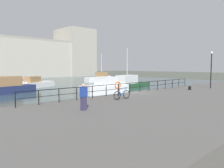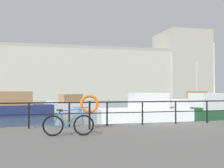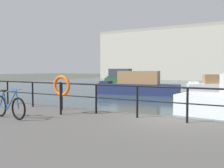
{
  "view_description": "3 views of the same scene",
  "coord_description": "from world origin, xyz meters",
  "px_view_note": "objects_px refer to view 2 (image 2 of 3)",
  "views": [
    {
      "loc": [
        -18.21,
        -15.79,
        3.61
      ],
      "look_at": [
        -1.48,
        1.63,
        1.69
      ],
      "focal_mm": 35.37,
      "sensor_mm": 36.0,
      "label": 1
    },
    {
      "loc": [
        -5.77,
        -12.92,
        2.42
      ],
      "look_at": [
        -1.73,
        2.8,
        2.77
      ],
      "focal_mm": 45.74,
      "sensor_mm": 36.0,
      "label": 2
    },
    {
      "loc": [
        2.49,
        -8.54,
        2.44
      ],
      "look_at": [
        -3.63,
        1.64,
        1.78
      ],
      "focal_mm": 41.92,
      "sensor_mm": 36.0,
      "label": 3
    }
  ],
  "objects_px": {
    "moored_white_yacht": "(193,101)",
    "moored_blue_motorboat": "(75,105)",
    "moored_small_launch": "(145,113)",
    "parked_bicycle": "(68,125)",
    "moored_green_narrowboat": "(8,107)",
    "life_ring_stand": "(89,105)",
    "moored_cabin_cruiser": "(221,108)",
    "harbor_building": "(89,74)"
  },
  "relations": [
    {
      "from": "moored_white_yacht",
      "to": "moored_blue_motorboat",
      "type": "bearing_deg",
      "value": -165.79
    },
    {
      "from": "moored_blue_motorboat",
      "to": "moored_small_launch",
      "type": "xyz_separation_m",
      "value": [
        3.2,
        -14.34,
        0.15
      ]
    },
    {
      "from": "harbor_building",
      "to": "moored_small_launch",
      "type": "relative_size",
      "value": 11.11
    },
    {
      "from": "moored_green_narrowboat",
      "to": "moored_white_yacht",
      "type": "xyz_separation_m",
      "value": [
        23.99,
        9.12,
        -0.03
      ]
    },
    {
      "from": "moored_cabin_cruiser",
      "to": "moored_blue_motorboat",
      "type": "distance_m",
      "value": 16.13
    },
    {
      "from": "parked_bicycle",
      "to": "moored_white_yacht",
      "type": "bearing_deg",
      "value": 58.23
    },
    {
      "from": "moored_white_yacht",
      "to": "life_ring_stand",
      "type": "xyz_separation_m",
      "value": [
        -19.32,
        -25.19,
        0.96
      ]
    },
    {
      "from": "moored_blue_motorboat",
      "to": "parked_bicycle",
      "type": "relative_size",
      "value": 4.25
    },
    {
      "from": "harbor_building",
      "to": "moored_small_launch",
      "type": "height_order",
      "value": "harbor_building"
    },
    {
      "from": "harbor_building",
      "to": "life_ring_stand",
      "type": "distance_m",
      "value": 58.52
    },
    {
      "from": "moored_white_yacht",
      "to": "moored_small_launch",
      "type": "xyz_separation_m",
      "value": [
        -13.99,
        -17.55,
        -0.03
      ]
    },
    {
      "from": "moored_green_narrowboat",
      "to": "moored_small_launch",
      "type": "bearing_deg",
      "value": 129.9
    },
    {
      "from": "moored_small_launch",
      "to": "moored_blue_motorboat",
      "type": "bearing_deg",
      "value": 107.51
    },
    {
      "from": "moored_cabin_cruiser",
      "to": "moored_small_launch",
      "type": "distance_m",
      "value": 8.92
    },
    {
      "from": "moored_cabin_cruiser",
      "to": "parked_bicycle",
      "type": "bearing_deg",
      "value": 28.51
    },
    {
      "from": "parked_bicycle",
      "to": "life_ring_stand",
      "type": "distance_m",
      "value": 1.85
    },
    {
      "from": "moored_white_yacht",
      "to": "parked_bicycle",
      "type": "height_order",
      "value": "moored_white_yacht"
    },
    {
      "from": "moored_small_launch",
      "to": "life_ring_stand",
      "type": "distance_m",
      "value": 9.37
    },
    {
      "from": "harbor_building",
      "to": "parked_bicycle",
      "type": "bearing_deg",
      "value": -100.54
    },
    {
      "from": "harbor_building",
      "to": "moored_blue_motorboat",
      "type": "xyz_separation_m",
      "value": [
        -7.85,
        -35.49,
        -5.8
      ]
    },
    {
      "from": "moored_cabin_cruiser",
      "to": "moored_blue_motorboat",
      "type": "height_order",
      "value": "moored_cabin_cruiser"
    },
    {
      "from": "moored_white_yacht",
      "to": "moored_cabin_cruiser",
      "type": "xyz_separation_m",
      "value": [
        -5.63,
        -14.45,
        -0.05
      ]
    },
    {
      "from": "moored_white_yacht",
      "to": "harbor_building",
      "type": "bearing_deg",
      "value": 109.79
    },
    {
      "from": "harbor_building",
      "to": "moored_small_launch",
      "type": "bearing_deg",
      "value": -95.34
    },
    {
      "from": "moored_blue_motorboat",
      "to": "life_ring_stand",
      "type": "relative_size",
      "value": 5.37
    },
    {
      "from": "moored_white_yacht",
      "to": "parked_bicycle",
      "type": "distance_m",
      "value": 33.49
    },
    {
      "from": "moored_small_launch",
      "to": "moored_white_yacht",
      "type": "bearing_deg",
      "value": 56.35
    },
    {
      "from": "moored_white_yacht",
      "to": "parked_bicycle",
      "type": "relative_size",
      "value": 3.81
    },
    {
      "from": "moored_green_narrowboat",
      "to": "life_ring_stand",
      "type": "xyz_separation_m",
      "value": [
        4.67,
        -16.06,
        0.93
      ]
    },
    {
      "from": "moored_cabin_cruiser",
      "to": "parked_bicycle",
      "type": "distance_m",
      "value": 19.08
    },
    {
      "from": "moored_blue_motorboat",
      "to": "parked_bicycle",
      "type": "bearing_deg",
      "value": 60.74
    },
    {
      "from": "moored_white_yacht",
      "to": "parked_bicycle",
      "type": "bearing_deg",
      "value": -123.66
    },
    {
      "from": "moored_white_yacht",
      "to": "parked_bicycle",
      "type": "xyz_separation_m",
      "value": [
        -20.3,
        -26.64,
        0.37
      ]
    },
    {
      "from": "harbor_building",
      "to": "life_ring_stand",
      "type": "relative_size",
      "value": 52.2
    },
    {
      "from": "moored_blue_motorboat",
      "to": "moored_cabin_cruiser",
      "type": "bearing_deg",
      "value": 114.09
    },
    {
      "from": "moored_blue_motorboat",
      "to": "moored_small_launch",
      "type": "height_order",
      "value": "moored_small_launch"
    },
    {
      "from": "moored_cabin_cruiser",
      "to": "moored_small_launch",
      "type": "relative_size",
      "value": 1.44
    },
    {
      "from": "moored_cabin_cruiser",
      "to": "life_ring_stand",
      "type": "height_order",
      "value": "moored_cabin_cruiser"
    },
    {
      "from": "moored_green_narrowboat",
      "to": "parked_bicycle",
      "type": "bearing_deg",
      "value": 91.9
    },
    {
      "from": "moored_green_narrowboat",
      "to": "moored_small_launch",
      "type": "height_order",
      "value": "moored_green_narrowboat"
    },
    {
      "from": "moored_green_narrowboat",
      "to": "moored_blue_motorboat",
      "type": "distance_m",
      "value": 9.02
    },
    {
      "from": "moored_blue_motorboat",
      "to": "life_ring_stand",
      "type": "xyz_separation_m",
      "value": [
        -2.13,
        -21.98,
        1.14
      ]
    }
  ]
}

